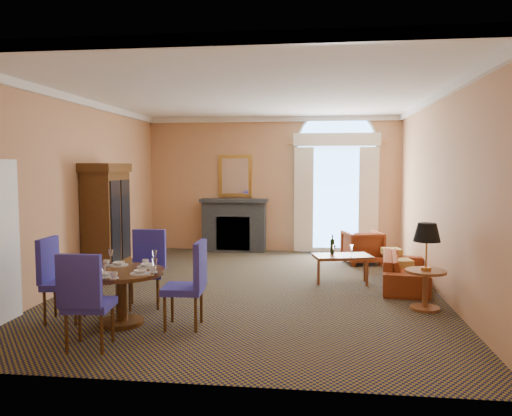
# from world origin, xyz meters

# --- Properties ---
(ground) EXTENTS (7.50, 7.50, 0.00)m
(ground) POSITION_xyz_m (0.00, 0.00, 0.00)
(ground) COLOR black
(ground) RESTS_ON ground
(room_envelope) EXTENTS (6.04, 7.52, 3.45)m
(room_envelope) POSITION_xyz_m (-0.03, 0.67, 2.51)
(room_envelope) COLOR tan
(room_envelope) RESTS_ON ground
(armoire) EXTENTS (0.60, 1.06, 2.08)m
(armoire) POSITION_xyz_m (-2.72, 0.42, 1.00)
(armoire) COLOR #3E240E
(armoire) RESTS_ON ground
(dining_table) EXTENTS (1.11, 1.11, 0.90)m
(dining_table) POSITION_xyz_m (-1.42, -2.12, 0.53)
(dining_table) COLOR #3E240E
(dining_table) RESTS_ON ground
(dining_chair_north) EXTENTS (0.61, 0.61, 1.10)m
(dining_chair_north) POSITION_xyz_m (-1.40, -1.22, 0.63)
(dining_chair_north) COLOR #2C279D
(dining_chair_north) RESTS_ON ground
(dining_chair_south) EXTENTS (0.53, 0.53, 1.10)m
(dining_chair_south) POSITION_xyz_m (-1.44, -3.08, 0.63)
(dining_chair_south) COLOR #2C279D
(dining_chair_south) RESTS_ON ground
(dining_chair_east) EXTENTS (0.52, 0.51, 1.10)m
(dining_chair_east) POSITION_xyz_m (-0.49, -2.15, 0.63)
(dining_chair_east) COLOR #2C279D
(dining_chair_east) RESTS_ON ground
(dining_chair_west) EXTENTS (0.57, 0.57, 1.10)m
(dining_chair_west) POSITION_xyz_m (-2.31, -2.09, 0.63)
(dining_chair_west) COLOR #2C279D
(dining_chair_west) RESTS_ON ground
(sofa) EXTENTS (0.95, 1.91, 0.54)m
(sofa) POSITION_xyz_m (2.55, 0.42, 0.27)
(sofa) COLOR brown
(sofa) RESTS_ON ground
(armchair) EXTENTS (0.90, 0.91, 0.69)m
(armchair) POSITION_xyz_m (2.01, 2.36, 0.34)
(armchair) COLOR brown
(armchair) RESTS_ON ground
(coffee_table) EXTENTS (1.07, 0.75, 0.84)m
(coffee_table) POSITION_xyz_m (1.50, 0.54, 0.45)
(coffee_table) COLOR brown
(coffee_table) RESTS_ON ground
(side_table) EXTENTS (0.57, 0.57, 1.21)m
(side_table) POSITION_xyz_m (2.60, -0.96, 0.78)
(side_table) COLOR brown
(side_table) RESTS_ON ground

